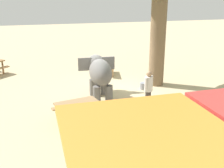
{
  "coord_description": "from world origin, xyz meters",
  "views": [
    {
      "loc": [
        3.33,
        12.12,
        4.44
      ],
      "look_at": [
        0.36,
        1.47,
        0.8
      ],
      "focal_mm": 44.7,
      "sensor_mm": 36.0,
      "label": 1
    }
  ],
  "objects_px": {
    "picnic_table_far": "(77,108)",
    "feed_bucket": "(143,86)",
    "person_handler": "(148,88)",
    "elephant": "(99,72)",
    "wooden_bench": "(108,66)"
  },
  "relations": [
    {
      "from": "feed_bucket",
      "to": "picnic_table_far",
      "type": "bearing_deg",
      "value": 37.92
    },
    {
      "from": "elephant",
      "to": "wooden_bench",
      "type": "distance_m",
      "value": 3.57
    },
    {
      "from": "person_handler",
      "to": "picnic_table_far",
      "type": "relative_size",
      "value": 0.91
    },
    {
      "from": "elephant",
      "to": "picnic_table_far",
      "type": "relative_size",
      "value": 1.42
    },
    {
      "from": "picnic_table_far",
      "to": "feed_bucket",
      "type": "height_order",
      "value": "picnic_table_far"
    },
    {
      "from": "person_handler",
      "to": "feed_bucket",
      "type": "distance_m",
      "value": 2.7
    },
    {
      "from": "wooden_bench",
      "to": "feed_bucket",
      "type": "relative_size",
      "value": 4.03
    },
    {
      "from": "picnic_table_far",
      "to": "feed_bucket",
      "type": "relative_size",
      "value": 4.94
    },
    {
      "from": "person_handler",
      "to": "elephant",
      "type": "bearing_deg",
      "value": -4.0
    },
    {
      "from": "person_handler",
      "to": "feed_bucket",
      "type": "bearing_deg",
      "value": -57.32
    },
    {
      "from": "person_handler",
      "to": "picnic_table_far",
      "type": "height_order",
      "value": "person_handler"
    },
    {
      "from": "elephant",
      "to": "person_handler",
      "type": "distance_m",
      "value": 2.53
    },
    {
      "from": "person_handler",
      "to": "wooden_bench",
      "type": "distance_m",
      "value": 5.36
    },
    {
      "from": "person_handler",
      "to": "picnic_table_far",
      "type": "distance_m",
      "value": 2.86
    },
    {
      "from": "elephant",
      "to": "wooden_bench",
      "type": "relative_size",
      "value": 1.73
    }
  ]
}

